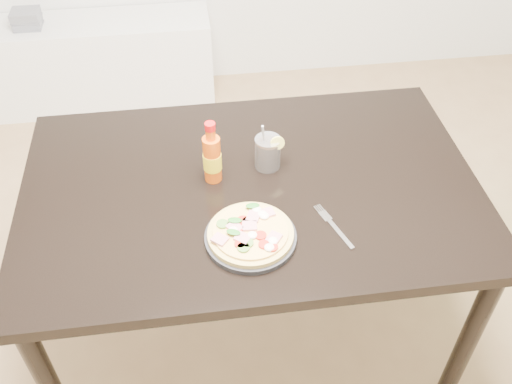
{
  "coord_description": "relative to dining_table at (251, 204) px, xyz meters",
  "views": [
    {
      "loc": [
        -0.24,
        -0.87,
        1.93
      ],
      "look_at": [
        -0.08,
        0.29,
        0.83
      ],
      "focal_mm": 40.0,
      "sensor_mm": 36.0,
      "label": 1
    }
  ],
  "objects": [
    {
      "name": "dining_table",
      "position": [
        0.0,
        0.0,
        0.0
      ],
      "size": [
        1.4,
        0.9,
        0.75
      ],
      "color": "black",
      "rests_on": "ground"
    },
    {
      "name": "pizza",
      "position": [
        -0.03,
        -0.22,
        0.11
      ],
      "size": [
        0.24,
        0.24,
        0.03
      ],
      "color": "#D9BB61",
      "rests_on": "plate"
    },
    {
      "name": "fork",
      "position": [
        0.21,
        -0.2,
        0.09
      ],
      "size": [
        0.08,
        0.18,
        0.0
      ],
      "rotation": [
        0.0,
        0.0,
        0.34
      ],
      "color": "silver",
      "rests_on": "dining_table"
    },
    {
      "name": "hot_sauce_bottle",
      "position": [
        -0.11,
        0.04,
        0.17
      ],
      "size": [
        0.07,
        0.07,
        0.21
      ],
      "rotation": [
        0.0,
        0.0,
        -0.38
      ],
      "color": "#D9500C",
      "rests_on": "dining_table"
    },
    {
      "name": "cola_cup",
      "position": [
        0.06,
        0.08,
        0.13
      ],
      "size": [
        0.09,
        0.08,
        0.17
      ],
      "rotation": [
        0.0,
        0.0,
        0.2
      ],
      "color": "black",
      "rests_on": "dining_table"
    },
    {
      "name": "plate",
      "position": [
        -0.03,
        -0.22,
        0.09
      ],
      "size": [
        0.26,
        0.26,
        0.02
      ],
      "primitive_type": "cylinder",
      "color": "black",
      "rests_on": "dining_table"
    },
    {
      "name": "media_console",
      "position": [
        -0.72,
        1.66,
        -0.42
      ],
      "size": [
        1.4,
        0.34,
        0.5
      ],
      "primitive_type": "cube",
      "color": "white",
      "rests_on": "ground"
    },
    {
      "name": "cd_stack",
      "position": [
        -0.97,
        1.64,
        -0.12
      ],
      "size": [
        0.14,
        0.12,
        0.09
      ],
      "color": "slate",
      "rests_on": "media_console"
    }
  ]
}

